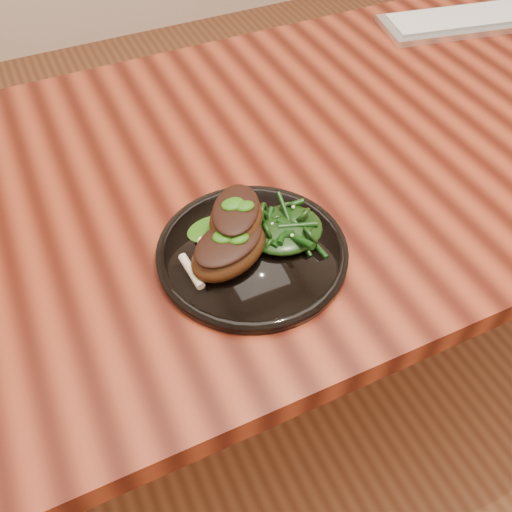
{
  "coord_description": "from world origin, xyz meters",
  "views": [
    {
      "loc": [
        -0.47,
        -0.66,
        1.33
      ],
      "look_at": [
        -0.26,
        -0.21,
        0.78
      ],
      "focal_mm": 40.0,
      "sensor_mm": 36.0,
      "label": 1
    }
  ],
  "objects_px": {
    "greens_heap": "(285,226)",
    "desk": "(339,174)",
    "keyboard": "(476,19)",
    "plate": "(252,252)",
    "lamb_chop_front": "(228,249)"
  },
  "relations": [
    {
      "from": "plate",
      "to": "keyboard",
      "type": "height_order",
      "value": "keyboard"
    },
    {
      "from": "desk",
      "to": "plate",
      "type": "height_order",
      "value": "plate"
    },
    {
      "from": "greens_heap",
      "to": "desk",
      "type": "bearing_deg",
      "value": 40.84
    },
    {
      "from": "desk",
      "to": "plate",
      "type": "distance_m",
      "value": 0.33
    },
    {
      "from": "plate",
      "to": "keyboard",
      "type": "distance_m",
      "value": 0.84
    },
    {
      "from": "desk",
      "to": "keyboard",
      "type": "bearing_deg",
      "value": 26.28
    },
    {
      "from": "plate",
      "to": "lamb_chop_front",
      "type": "xyz_separation_m",
      "value": [
        -0.04,
        -0.01,
        0.03
      ]
    },
    {
      "from": "greens_heap",
      "to": "keyboard",
      "type": "xyz_separation_m",
      "value": [
        0.68,
        0.41,
        -0.02
      ]
    },
    {
      "from": "desk",
      "to": "keyboard",
      "type": "distance_m",
      "value": 0.53
    },
    {
      "from": "lamb_chop_front",
      "to": "keyboard",
      "type": "xyz_separation_m",
      "value": [
        0.77,
        0.42,
        -0.03
      ]
    },
    {
      "from": "desk",
      "to": "lamb_chop_front",
      "type": "distance_m",
      "value": 0.37
    },
    {
      "from": "greens_heap",
      "to": "keyboard",
      "type": "height_order",
      "value": "greens_heap"
    },
    {
      "from": "plate",
      "to": "greens_heap",
      "type": "height_order",
      "value": "greens_heap"
    },
    {
      "from": "desk",
      "to": "plate",
      "type": "xyz_separation_m",
      "value": [
        -0.26,
        -0.18,
        0.09
      ]
    },
    {
      "from": "greens_heap",
      "to": "plate",
      "type": "bearing_deg",
      "value": -174.81
    }
  ]
}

